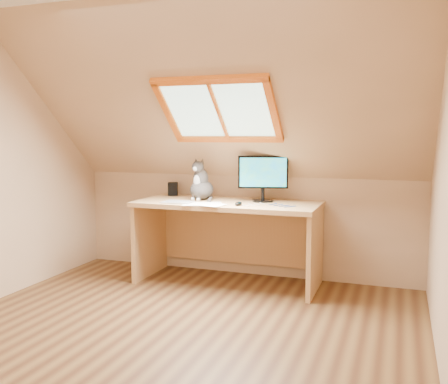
% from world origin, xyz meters
% --- Properties ---
extents(ground, '(3.50, 3.50, 0.00)m').
position_xyz_m(ground, '(0.00, 0.00, 0.00)').
color(ground, brown).
rests_on(ground, ground).
extents(room_shell, '(3.52, 3.52, 2.41)m').
position_xyz_m(room_shell, '(0.00, -0.09, 1.43)').
color(room_shell, tan).
rests_on(room_shell, ground).
extents(desk, '(1.72, 0.75, 0.79)m').
position_xyz_m(desk, '(-0.04, 1.45, 0.55)').
color(desk, tan).
rests_on(desk, ground).
extents(monitor, '(0.46, 0.20, 0.43)m').
position_xyz_m(monitor, '(0.28, 1.48, 1.03)').
color(monitor, black).
rests_on(monitor, desk).
extents(cat, '(0.27, 0.31, 0.41)m').
position_xyz_m(cat, '(-0.32, 1.42, 0.93)').
color(cat, '#484240').
rests_on(cat, desk).
extents(desk_speaker, '(0.12, 0.12, 0.14)m').
position_xyz_m(desk_speaker, '(-0.72, 1.63, 0.85)').
color(desk_speaker, black).
rests_on(desk_speaker, desk).
extents(graphics_tablet, '(0.28, 0.20, 0.01)m').
position_xyz_m(graphics_tablet, '(-0.44, 1.15, 0.79)').
color(graphics_tablet, '#B2B2B7').
rests_on(graphics_tablet, desk).
extents(mouse, '(0.07, 0.11, 0.03)m').
position_xyz_m(mouse, '(0.14, 1.18, 0.80)').
color(mouse, black).
rests_on(mouse, desk).
extents(papers, '(0.35, 0.30, 0.01)m').
position_xyz_m(papers, '(-0.15, 1.12, 0.79)').
color(papers, white).
rests_on(papers, desk).
extents(cables, '(0.51, 0.26, 0.01)m').
position_xyz_m(cables, '(0.41, 1.26, 0.79)').
color(cables, silver).
rests_on(cables, desk).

